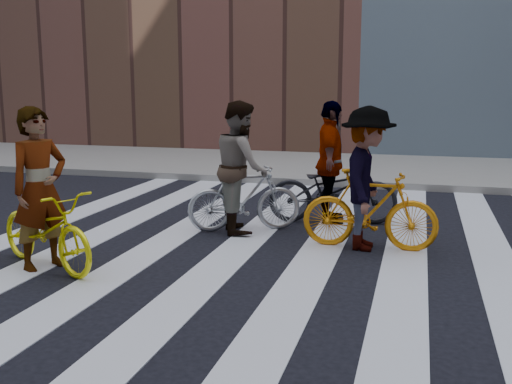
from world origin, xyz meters
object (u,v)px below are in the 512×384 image
at_px(bike_dark_rear, 333,190).
at_px(rider_right, 367,179).
at_px(bike_yellow_right, 370,210).
at_px(rider_rear, 330,163).
at_px(bike_silver_mid, 244,198).
at_px(bike_yellow_left, 46,229).
at_px(rider_left, 40,189).
at_px(rider_mid, 241,167).

relative_size(bike_dark_rear, rider_right, 1.06).
relative_size(bike_yellow_right, rider_rear, 0.93).
xyz_separation_m(bike_silver_mid, bike_yellow_right, (1.91, -0.50, 0.03)).
relative_size(rider_right, rider_rear, 0.99).
height_order(bike_yellow_left, bike_silver_mid, bike_silver_mid).
relative_size(rider_left, rider_right, 1.02).
bearing_deg(bike_yellow_right, rider_left, 117.52).
distance_m(rider_left, rider_mid, 2.99).
height_order(bike_silver_mid, bike_dark_rear, bike_dark_rear).
bearing_deg(bike_dark_rear, rider_mid, 116.47).
height_order(bike_silver_mid, rider_right, rider_right).
bearing_deg(bike_yellow_right, rider_rear, 28.97).
relative_size(bike_yellow_left, rider_left, 0.95).
bearing_deg(bike_dark_rear, bike_silver_mid, 117.57).
bearing_deg(rider_left, bike_yellow_right, -38.34).
relative_size(bike_silver_mid, bike_dark_rear, 0.84).
bearing_deg(bike_silver_mid, rider_mid, 65.89).
bearing_deg(rider_rear, rider_mid, 117.57).
distance_m(bike_yellow_left, bike_yellow_right, 4.15).
bearing_deg(rider_rear, rider_left, 129.07).
height_order(bike_yellow_left, rider_left, rider_left).
distance_m(bike_silver_mid, rider_right, 1.97).
distance_m(bike_silver_mid, bike_yellow_right, 1.97).
bearing_deg(bike_yellow_left, bike_silver_mid, -11.86).
bearing_deg(rider_mid, bike_yellow_right, -128.52).
relative_size(bike_silver_mid, bike_yellow_right, 0.94).
distance_m(bike_silver_mid, rider_rear, 1.53).
distance_m(bike_yellow_right, bike_dark_rear, 1.55).
relative_size(bike_yellow_left, rider_right, 0.96).
xyz_separation_m(bike_yellow_left, bike_silver_mid, (1.78, 2.40, 0.03)).
bearing_deg(rider_right, bike_dark_rear, 25.67).
height_order(bike_dark_rear, rider_left, rider_left).
xyz_separation_m(rider_left, rider_mid, (1.78, 2.40, 0.01)).
distance_m(bike_dark_rear, rider_rear, 0.44).
distance_m(bike_yellow_left, rider_right, 4.13).
bearing_deg(rider_left, bike_dark_rear, -18.06).
height_order(bike_yellow_right, rider_rear, rider_rear).
bearing_deg(rider_rear, rider_right, -161.86).
relative_size(rider_left, rider_rear, 1.00).
bearing_deg(bike_yellow_left, rider_right, -37.71).
bearing_deg(rider_right, rider_left, 117.83).
bearing_deg(rider_mid, bike_silver_mid, -114.11).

